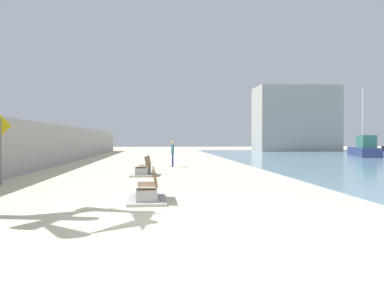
{
  "coord_description": "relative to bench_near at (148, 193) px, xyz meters",
  "views": [
    {
      "loc": [
        -0.17,
        -8.32,
        1.85
      ],
      "look_at": [
        1.7,
        12.35,
        1.56
      ],
      "focal_mm": 34.81,
      "sensor_mm": 36.0,
      "label": 1
    }
  ],
  "objects": [
    {
      "name": "pedestrian_sign",
      "position": [
        -5.93,
        4.25,
        1.5
      ],
      "size": [
        0.85,
        0.08,
        2.79
      ],
      "color": "slate",
      "rests_on": "ground"
    },
    {
      "name": "boat_far_right",
      "position": [
        21.54,
        25.54,
        0.6
      ],
      "size": [
        4.24,
        8.14,
        7.19
      ],
      "color": "navy",
      "rests_on": "water_bay"
    },
    {
      "name": "ground_plane",
      "position": [
        0.48,
        15.19,
        -0.23
      ],
      "size": [
        120.0,
        120.0,
        0.0
      ],
      "primitive_type": "plane",
      "color": "beige"
    },
    {
      "name": "bench_near",
      "position": [
        0.0,
        0.0,
        0.0
      ],
      "size": [
        1.13,
        2.12,
        0.98
      ],
      "color": "#9E9E99",
      "rests_on": "ground"
    },
    {
      "name": "bench_far",
      "position": [
        -0.42,
        7.79,
        0.0
      ],
      "size": [
        1.3,
        2.2,
        0.98
      ],
      "color": "#9E9E99",
      "rests_on": "ground"
    },
    {
      "name": "harbor_building",
      "position": [
        20.91,
        43.19,
        4.58
      ],
      "size": [
        12.0,
        6.0,
        9.62
      ],
      "primitive_type": "cube",
      "color": "#9E9E99",
      "rests_on": "ground"
    },
    {
      "name": "seawall",
      "position": [
        -7.02,
        15.19,
        1.19
      ],
      "size": [
        0.8,
        64.0,
        2.84
      ],
      "primitive_type": "cube",
      "color": "#9E9E99",
      "rests_on": "ground"
    },
    {
      "name": "person_walking",
      "position": [
        1.25,
        13.27,
        0.78
      ],
      "size": [
        0.23,
        0.53,
        1.73
      ],
      "color": "navy",
      "rests_on": "ground"
    }
  ]
}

